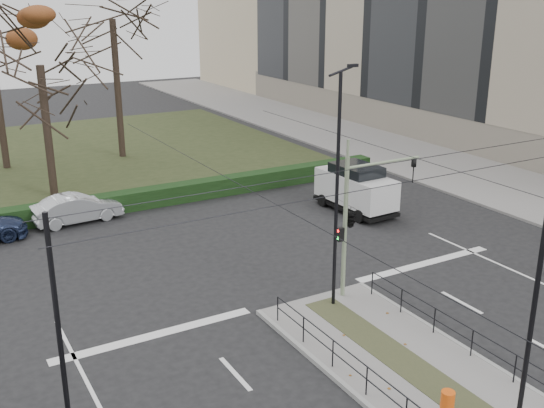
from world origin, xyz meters
The scene contains 16 objects.
ground centered at (0.00, 0.00, 0.00)m, with size 140.00×140.00×0.00m, color black.
median_island centered at (0.00, -2.50, 0.07)m, with size 4.40×15.00×0.14m, color slate.
sidewalk_east centered at (18.00, 22.00, 0.07)m, with size 8.00×90.00×0.14m, color slate.
park centered at (-6.00, 32.00, 0.05)m, with size 38.00×26.00×0.10m, color #252E17.
hedge centered at (-6.00, 18.60, 0.50)m, with size 38.00×1.00×1.00m, color black.
apartment_block centered at (27.97, 23.97, 10.39)m, with size 13.09×52.10×21.64m.
median_railing centered at (0.00, -2.60, 0.98)m, with size 4.14×13.24×0.92m.
catenary centered at (0.00, 1.62, 3.42)m, with size 20.00×34.00×6.00m.
traffic_light centered at (1.37, 4.50, 3.25)m, with size 3.63×2.08×5.34m.
litter_bin centered at (-0.98, -2.97, 0.81)m, with size 0.37×0.37×0.94m.
streetlamp_median_near centered at (0.30, -4.20, 4.66)m, with size 0.74×0.15×8.89m.
streetlamp_median_far centered at (0.36, 4.08, 4.50)m, with size 0.72×0.15×8.58m.
parked_car_second centered at (-5.51, 18.00, 0.72)m, with size 1.52×4.36×1.44m, color #B4B8BC.
white_van centered at (7.61, 12.47, 1.30)m, with size 2.33×4.83×2.51m.
bare_tree_center centered at (0.46, 29.93, 8.68)m, with size 7.48×7.48×12.31m.
bare_tree_near centered at (-5.69, 22.66, 6.81)m, with size 5.63×5.63×9.63m.
Camera 1 is at (-11.97, -12.96, 10.88)m, focal length 42.00 mm.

